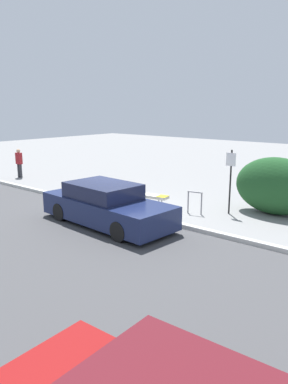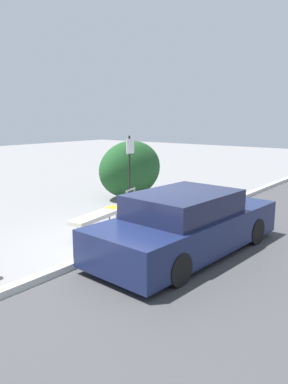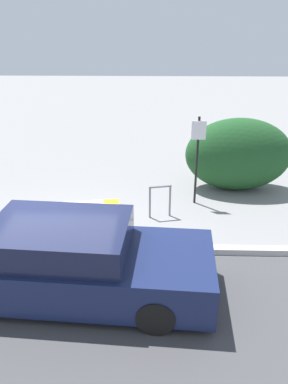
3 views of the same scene
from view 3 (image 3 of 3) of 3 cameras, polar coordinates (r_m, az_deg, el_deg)
The scene contains 7 objects.
ground_plane at distance 8.15m, azimuth -13.54°, elevation -8.60°, with size 60.00×60.00×0.00m, color gray.
curb at distance 8.12m, azimuth -13.58°, elevation -8.21°, with size 60.00×0.20×0.13m.
bench at distance 8.73m, azimuth -9.71°, elevation -2.26°, with size 1.85×0.67×0.56m.
bike_rack at distance 9.03m, azimuth 2.45°, elevation -0.92°, with size 0.55×0.17×0.83m.
sign_post at distance 9.53m, azimuth 8.13°, elevation 5.91°, with size 0.36×0.08×2.30m.
shrub_hedge at distance 10.79m, azimuth 14.16°, elevation 5.55°, with size 2.95×1.51×2.05m.
parked_car_near at distance 6.61m, azimuth -11.11°, elevation -10.30°, with size 4.86×2.12×1.35m.
Camera 3 is at (2.07, -6.61, 4.30)m, focal length 35.00 mm.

